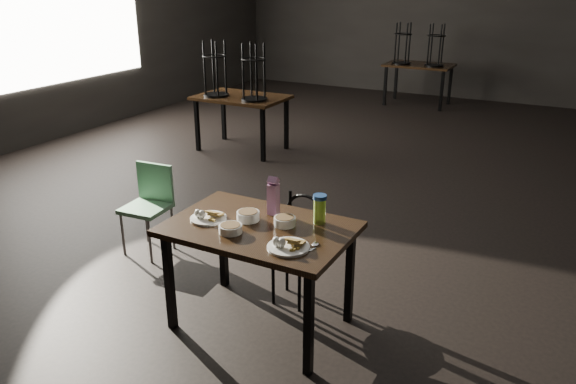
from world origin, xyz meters
The scene contains 13 objects.
main_table centered at (0.09, -2.47, 0.67)m, with size 1.20×0.80×0.75m.
plate_left centered at (-0.26, -2.54, 0.77)m, with size 0.24×0.24×0.08m.
plate_right centered at (0.41, -2.67, 0.77)m, with size 0.26×0.26×0.08m.
bowl_near centered at (-0.02, -2.43, 0.78)m, with size 0.15×0.15×0.06m.
bowl_far centered at (0.24, -2.39, 0.78)m, with size 0.14×0.14×0.06m.
bowl_big centered at (-0.02, -2.64, 0.78)m, with size 0.15×0.15×0.05m.
juice_carton centered at (0.08, -2.25, 0.88)m, with size 0.07×0.07×0.27m.
water_bottle centered at (0.42, -2.25, 0.85)m, with size 0.09×0.09×0.20m.
spoon centered at (0.54, -2.57, 0.75)m, with size 0.06×0.20×0.01m.
bentwood_chair centered at (0.16, -2.04, 0.48)m, with size 0.40×0.39×0.80m.
school_chair centered at (-1.33, -1.93, 0.46)m, with size 0.38×0.38×0.77m.
bg_table_left centered at (-2.26, 0.98, 0.75)m, with size 1.20×0.80×1.48m.
bg_table_far centered at (-0.93, 4.96, 0.75)m, with size 1.20×0.80×1.48m.
Camera 1 is at (1.82, -5.32, 2.28)m, focal length 35.00 mm.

